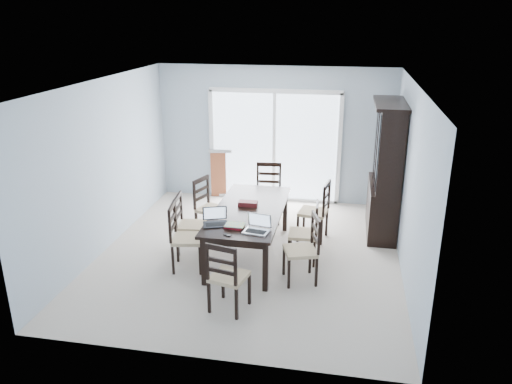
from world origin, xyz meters
TOP-DOWN VIEW (x-y plane):
  - floor at (0.00, 0.00)m, footprint 5.00×5.00m
  - ceiling at (0.00, 0.00)m, footprint 5.00×5.00m
  - back_wall at (0.00, 2.50)m, footprint 4.50×0.02m
  - wall_left at (-2.25, 0.00)m, footprint 0.02×5.00m
  - wall_right at (2.25, 0.00)m, footprint 0.02×5.00m
  - balcony at (0.00, 3.50)m, footprint 4.50×2.00m
  - railing at (0.00, 4.50)m, footprint 4.50×0.06m
  - dining_table at (0.00, 0.00)m, footprint 1.00×2.20m
  - china_hutch at (2.02, 1.25)m, footprint 0.50×1.38m
  - sliding_door at (0.00, 2.48)m, footprint 2.52×0.05m
  - chair_left_near at (-0.87, -0.60)m, footprint 0.50×0.49m
  - chair_left_mid at (-0.98, -0.06)m, footprint 0.45×0.44m
  - chair_left_far at (-0.83, 0.63)m, footprint 0.55×0.54m
  - chair_right_near at (0.93, -0.62)m, footprint 0.54×0.53m
  - chair_right_mid at (0.91, -0.05)m, footprint 0.43×0.42m
  - chair_right_far at (1.00, 0.75)m, footprint 0.51×0.49m
  - chair_end_near at (0.03, -1.59)m, footprint 0.50×0.51m
  - chair_end_far at (0.05, 1.48)m, footprint 0.48×0.49m
  - laptop_dark at (-0.33, -0.67)m, footprint 0.40×0.33m
  - laptop_silver at (0.26, -0.81)m, footprint 0.37×0.29m
  - book_stack at (-0.06, -0.70)m, footprint 0.28×0.22m
  - cell_phone at (-0.09, -0.98)m, footprint 0.11×0.08m
  - game_box at (-0.04, 0.13)m, footprint 0.29×0.15m
  - hot_tub at (-0.54, 3.39)m, footprint 2.18×2.02m

SIDE VIEW (x-z plane):
  - balcony at x=0.00m, z-range -0.10..0.00m
  - floor at x=0.00m, z-range 0.00..0.00m
  - hot_tub at x=-0.54m, z-range 0.00..0.97m
  - railing at x=0.00m, z-range 0.00..1.10m
  - chair_left_mid at x=-0.98m, z-range 0.03..1.10m
  - chair_right_mid at x=0.91m, z-range 0.03..1.11m
  - chair_end_near at x=0.03m, z-range 0.03..1.13m
  - chair_right_near at x=0.93m, z-range 0.03..1.14m
  - chair_left_far at x=-0.83m, z-range 0.03..1.15m
  - chair_left_near at x=-0.87m, z-range 0.03..1.17m
  - chair_right_far at x=1.00m, z-range 0.03..1.18m
  - chair_end_far at x=0.05m, z-range 0.03..1.21m
  - dining_table at x=0.00m, z-range 0.30..1.05m
  - cell_phone at x=-0.09m, z-range 0.75..0.76m
  - book_stack at x=-0.06m, z-range 0.75..0.79m
  - game_box at x=-0.04m, z-range 0.75..0.82m
  - laptop_silver at x=0.26m, z-range 0.69..0.92m
  - laptop_dark at x=-0.33m, z-range 0.69..0.92m
  - china_hutch at x=2.02m, z-range -0.03..2.17m
  - sliding_door at x=0.00m, z-range 0.00..2.18m
  - back_wall at x=0.00m, z-range 0.00..2.60m
  - wall_left at x=-2.25m, z-range 0.00..2.60m
  - wall_right at x=2.25m, z-range 0.00..2.60m
  - ceiling at x=0.00m, z-range 2.60..2.60m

